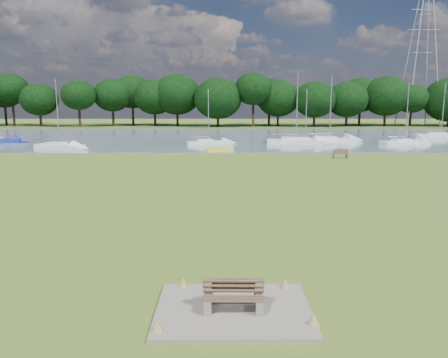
{
  "coord_description": "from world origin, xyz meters",
  "views": [
    {
      "loc": [
        -0.3,
        -25.09,
        5.7
      ],
      "look_at": [
        -0.21,
        -2.0,
        1.51
      ],
      "focal_mm": 35.0,
      "sensor_mm": 36.0,
      "label": 1
    }
  ],
  "objects_px": {
    "sailboat_6": "(441,135)",
    "kayak": "(220,149)",
    "sailboat_7": "(208,141)",
    "sailboat_2": "(329,139)",
    "sailboat_8": "(59,145)",
    "bench_pair": "(233,296)",
    "sailboat_4": "(405,141)",
    "riverbank_bench": "(340,154)",
    "sailboat_5": "(295,140)",
    "pylon": "(424,29)",
    "sailboat_9": "(305,140)"
  },
  "relations": [
    {
      "from": "pylon",
      "to": "sailboat_5",
      "type": "relative_size",
      "value": 3.47
    },
    {
      "from": "pylon",
      "to": "sailboat_8",
      "type": "height_order",
      "value": "pylon"
    },
    {
      "from": "kayak",
      "to": "sailboat_9",
      "type": "distance_m",
      "value": 14.41
    },
    {
      "from": "sailboat_4",
      "to": "sailboat_7",
      "type": "distance_m",
      "value": 25.46
    },
    {
      "from": "sailboat_5",
      "to": "sailboat_7",
      "type": "bearing_deg",
      "value": -169.71
    },
    {
      "from": "kayak",
      "to": "pylon",
      "type": "xyz_separation_m",
      "value": [
        42.5,
        46.0,
        20.15
      ]
    },
    {
      "from": "pylon",
      "to": "sailboat_4",
      "type": "height_order",
      "value": "pylon"
    },
    {
      "from": "riverbank_bench",
      "to": "sailboat_2",
      "type": "bearing_deg",
      "value": 80.39
    },
    {
      "from": "riverbank_bench",
      "to": "sailboat_8",
      "type": "relative_size",
      "value": 0.19
    },
    {
      "from": "sailboat_7",
      "to": "sailboat_9",
      "type": "relative_size",
      "value": 0.99
    },
    {
      "from": "riverbank_bench",
      "to": "sailboat_5",
      "type": "relative_size",
      "value": 0.16
    },
    {
      "from": "bench_pair",
      "to": "kayak",
      "type": "bearing_deg",
      "value": 91.96
    },
    {
      "from": "sailboat_2",
      "to": "sailboat_5",
      "type": "bearing_deg",
      "value": -173.67
    },
    {
      "from": "sailboat_7",
      "to": "riverbank_bench",
      "type": "bearing_deg",
      "value": -58.57
    },
    {
      "from": "sailboat_8",
      "to": "sailboat_4",
      "type": "bearing_deg",
      "value": 27.95
    },
    {
      "from": "kayak",
      "to": "sailboat_4",
      "type": "relative_size",
      "value": 0.41
    },
    {
      "from": "sailboat_6",
      "to": "pylon",
      "type": "bearing_deg",
      "value": 80.69
    },
    {
      "from": "sailboat_2",
      "to": "sailboat_7",
      "type": "xyz_separation_m",
      "value": [
        -16.12,
        -2.59,
        -0.08
      ]
    },
    {
      "from": "riverbank_bench",
      "to": "sailboat_8",
      "type": "xyz_separation_m",
      "value": [
        -30.94,
        8.63,
        0.03
      ]
    },
    {
      "from": "riverbank_bench",
      "to": "sailboat_6",
      "type": "xyz_separation_m",
      "value": [
        21.5,
        23.46,
        0.06
      ]
    },
    {
      "from": "pylon",
      "to": "sailboat_7",
      "type": "relative_size",
      "value": 4.69
    },
    {
      "from": "sailboat_5",
      "to": "sailboat_7",
      "type": "height_order",
      "value": "sailboat_5"
    },
    {
      "from": "riverbank_bench",
      "to": "sailboat_7",
      "type": "distance_m",
      "value": 18.86
    },
    {
      "from": "sailboat_6",
      "to": "sailboat_8",
      "type": "bearing_deg",
      "value": -156.16
    },
    {
      "from": "sailboat_4",
      "to": "sailboat_6",
      "type": "distance_m",
      "value": 13.71
    },
    {
      "from": "sailboat_8",
      "to": "sailboat_5",
      "type": "bearing_deg",
      "value": 32.04
    },
    {
      "from": "sailboat_7",
      "to": "sailboat_9",
      "type": "xyz_separation_m",
      "value": [
        12.82,
        2.07,
        0.02
      ]
    },
    {
      "from": "riverbank_bench",
      "to": "sailboat_5",
      "type": "distance_m",
      "value": 14.24
    },
    {
      "from": "bench_pair",
      "to": "sailboat_2",
      "type": "height_order",
      "value": "sailboat_2"
    },
    {
      "from": "sailboat_4",
      "to": "sailboat_5",
      "type": "relative_size",
      "value": 0.83
    },
    {
      "from": "bench_pair",
      "to": "sailboat_7",
      "type": "height_order",
      "value": "sailboat_7"
    },
    {
      "from": "sailboat_6",
      "to": "sailboat_9",
      "type": "relative_size",
      "value": 1.17
    },
    {
      "from": "sailboat_7",
      "to": "pylon",
      "type": "bearing_deg",
      "value": 27.42
    },
    {
      "from": "kayak",
      "to": "sailboat_6",
      "type": "distance_m",
      "value": 37.61
    },
    {
      "from": "sailboat_4",
      "to": "sailboat_8",
      "type": "height_order",
      "value": "sailboat_8"
    },
    {
      "from": "bench_pair",
      "to": "sailboat_4",
      "type": "xyz_separation_m",
      "value": [
        23.32,
        45.29,
        0.0
      ]
    },
    {
      "from": "pylon",
      "to": "sailboat_6",
      "type": "height_order",
      "value": "pylon"
    },
    {
      "from": "sailboat_8",
      "to": "bench_pair",
      "type": "bearing_deg",
      "value": -42.76
    },
    {
      "from": "sailboat_6",
      "to": "kayak",
      "type": "bearing_deg",
      "value": -144.84
    },
    {
      "from": "pylon",
      "to": "sailboat_9",
      "type": "xyz_separation_m",
      "value": [
        -31.19,
        -37.07,
        -19.86
      ]
    },
    {
      "from": "sailboat_7",
      "to": "sailboat_2",
      "type": "bearing_deg",
      "value": -5.11
    },
    {
      "from": "bench_pair",
      "to": "pylon",
      "type": "distance_m",
      "value": 95.95
    },
    {
      "from": "kayak",
      "to": "sailboat_4",
      "type": "height_order",
      "value": "sailboat_4"
    },
    {
      "from": "bench_pair",
      "to": "pylon",
      "type": "bearing_deg",
      "value": 64.53
    },
    {
      "from": "sailboat_4",
      "to": "sailboat_6",
      "type": "height_order",
      "value": "sailboat_6"
    },
    {
      "from": "sailboat_4",
      "to": "sailboat_9",
      "type": "height_order",
      "value": "sailboat_4"
    },
    {
      "from": "bench_pair",
      "to": "sailboat_6",
      "type": "height_order",
      "value": "sailboat_6"
    },
    {
      "from": "sailboat_8",
      "to": "pylon",
      "type": "bearing_deg",
      "value": 56.74
    },
    {
      "from": "sailboat_6",
      "to": "sailboat_8",
      "type": "distance_m",
      "value": 54.5
    },
    {
      "from": "sailboat_2",
      "to": "sailboat_9",
      "type": "distance_m",
      "value": 3.34
    }
  ]
}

